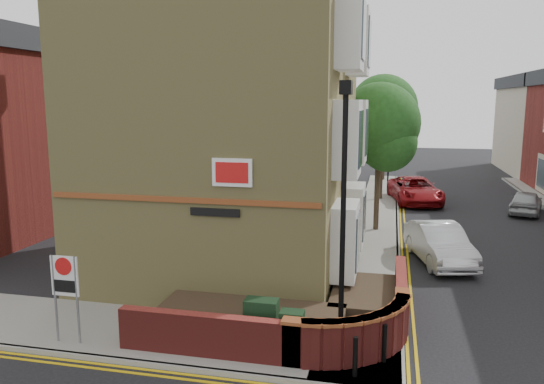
{
  "coord_description": "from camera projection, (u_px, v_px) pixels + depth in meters",
  "views": [
    {
      "loc": [
        2.6,
        -10.33,
        6.01
      ],
      "look_at": [
        -0.65,
        4.0,
        3.45
      ],
      "focal_mm": 35.0,
      "sensor_mm": 36.0,
      "label": 1
    }
  ],
  "objects": [
    {
      "name": "kerb_side",
      "position": [
        114.0,
        360.0,
        12.28
      ],
      "size": [
        13.0,
        0.15,
        0.12
      ],
      "primitive_type": "cube",
      "color": "gray",
      "rests_on": "ground"
    },
    {
      "name": "silver_car_near",
      "position": [
        439.0,
        244.0,
        19.75
      ],
      "size": [
        2.56,
        4.65,
        1.45
      ],
      "primitive_type": "imported",
      "rotation": [
        0.0,
        0.0,
        0.25
      ],
      "color": "silver",
      "rests_on": "ground"
    },
    {
      "name": "yellow_lines_main",
      "position": [
        403.0,
        223.0,
        26.19
      ],
      "size": [
        0.28,
        32.0,
        0.01
      ],
      "primitive_type": "cube",
      "color": "gold",
      "rests_on": "ground"
    },
    {
      "name": "pavement_corner",
      "position": [
        144.0,
        333.0,
        13.72
      ],
      "size": [
        13.0,
        3.0,
        0.12
      ],
      "primitive_type": "cube",
      "color": "gray",
      "rests_on": "ground"
    },
    {
      "name": "kerb_main_near",
      "position": [
        397.0,
        222.0,
        26.23
      ],
      "size": [
        0.15,
        32.0,
        0.12
      ],
      "primitive_type": "cube",
      "color": "gray",
      "rests_on": "ground"
    },
    {
      "name": "traffic_light_assembly",
      "position": [
        389.0,
        150.0,
        34.54
      ],
      "size": [
        0.2,
        0.16,
        4.2
      ],
      "color": "black",
      "rests_on": "pavement_main"
    },
    {
      "name": "tree_mid",
      "position": [
        383.0,
        114.0,
        31.38
      ],
      "size": [
        4.03,
        4.03,
        7.42
      ],
      "color": "#382B1E",
      "rests_on": "pavement_main"
    },
    {
      "name": "garden_wall",
      "position": [
        284.0,
        332.0,
        13.93
      ],
      "size": [
        6.8,
        6.0,
        1.2
      ],
      "primitive_type": null,
      "color": "maroon",
      "rests_on": "ground"
    },
    {
      "name": "corner_building",
      "position": [
        237.0,
        94.0,
        18.77
      ],
      "size": [
        8.95,
        10.4,
        13.6
      ],
      "color": "tan",
      "rests_on": "ground"
    },
    {
      "name": "zone_sign",
      "position": [
        65.0,
        283.0,
        12.81
      ],
      "size": [
        0.72,
        0.07,
        2.2
      ],
      "color": "slate",
      "rests_on": "pavement_corner"
    },
    {
      "name": "pavement_main",
      "position": [
        377.0,
        221.0,
        26.45
      ],
      "size": [
        2.0,
        32.0,
        0.12
      ],
      "primitive_type": "cube",
      "color": "gray",
      "rests_on": "ground"
    },
    {
      "name": "far_terrace_cream",
      "position": [
        539.0,
        124.0,
        44.17
      ],
      "size": [
        5.4,
        12.4,
        8.0
      ],
      "color": "#C3B3A1",
      "rests_on": "ground"
    },
    {
      "name": "tree_near",
      "position": [
        379.0,
        130.0,
        23.78
      ],
      "size": [
        3.64,
        3.65,
        6.7
      ],
      "color": "#382B1E",
      "rests_on": "pavement_main"
    },
    {
      "name": "ground",
      "position": [
        261.0,
        380.0,
        11.52
      ],
      "size": [
        120.0,
        120.0,
        0.0
      ],
      "primitive_type": "plane",
      "color": "black",
      "rests_on": "ground"
    },
    {
      "name": "red_car_main",
      "position": [
        415.0,
        190.0,
        31.36
      ],
      "size": [
        3.47,
        5.81,
        1.51
      ],
      "primitive_type": "imported",
      "rotation": [
        0.0,
        0.0,
        0.19
      ],
      "color": "maroon",
      "rests_on": "ground"
    },
    {
      "name": "bollard_far",
      "position": [
        384.0,
        343.0,
        12.01
      ],
      "size": [
        0.11,
        0.11,
        0.9
      ],
      "primitive_type": "cylinder",
      "color": "black",
      "rests_on": "pavement_corner"
    },
    {
      "name": "bollard_near",
      "position": [
        355.0,
        357.0,
        11.37
      ],
      "size": [
        0.11,
        0.11,
        0.9
      ],
      "primitive_type": "cylinder",
      "color": "black",
      "rests_on": "pavement_corner"
    },
    {
      "name": "utility_cabinet_small",
      "position": [
        292.0,
        334.0,
        12.26
      ],
      "size": [
        0.55,
        0.4,
        1.1
      ],
      "primitive_type": "cube",
      "color": "black",
      "rests_on": "pavement_corner"
    },
    {
      "name": "yellow_lines_side",
      "position": [
        109.0,
        368.0,
        12.05
      ],
      "size": [
        13.0,
        0.28,
        0.01
      ],
      "primitive_type": "cube",
      "color": "gold",
      "rests_on": "ground"
    },
    {
      "name": "silver_car_far",
      "position": [
        526.0,
        202.0,
        28.29
      ],
      "size": [
        2.49,
        4.01,
        1.27
      ],
      "primitive_type": "imported",
      "rotation": [
        0.0,
        0.0,
        2.86
      ],
      "color": "#999EA1",
      "rests_on": "ground"
    },
    {
      "name": "lamppost",
      "position": [
        343.0,
        222.0,
        11.76
      ],
      "size": [
        0.25,
        0.5,
        6.3
      ],
      "color": "black",
      "rests_on": "pavement_corner"
    },
    {
      "name": "utility_cabinet_large",
      "position": [
        261.0,
        323.0,
        12.72
      ],
      "size": [
        0.8,
        0.45,
        1.2
      ],
      "primitive_type": "cube",
      "color": "black",
      "rests_on": "pavement_corner"
    },
    {
      "name": "tree_far",
      "position": [
        385.0,
        115.0,
        39.11
      ],
      "size": [
        3.81,
        3.81,
        7.0
      ],
      "color": "#382B1E",
      "rests_on": "pavement_main"
    }
  ]
}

